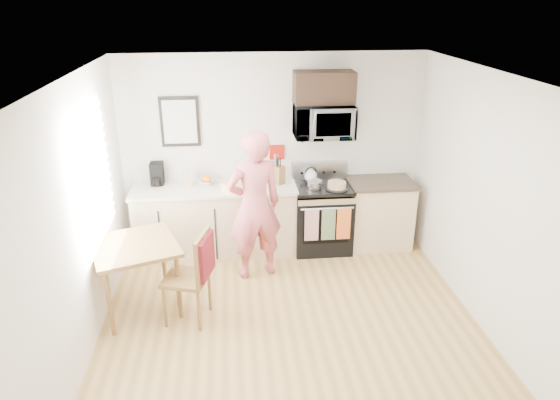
{
  "coord_description": "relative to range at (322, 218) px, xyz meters",
  "views": [
    {
      "loc": [
        -0.57,
        -4.1,
        3.29
      ],
      "look_at": [
        -0.04,
        1.0,
        1.14
      ],
      "focal_mm": 32.0,
      "sensor_mm": 36.0,
      "label": 1
    }
  ],
  "objects": [
    {
      "name": "floor",
      "position": [
        -0.63,
        -1.98,
        -0.44
      ],
      "size": [
        4.6,
        4.6,
        0.0
      ],
      "primitive_type": "plane",
      "color": "olive",
      "rests_on": "ground"
    },
    {
      "name": "back_wall",
      "position": [
        -0.63,
        0.32,
        0.86
      ],
      "size": [
        4.0,
        0.04,
        2.6
      ],
      "primitive_type": "cube",
      "color": "silver",
      "rests_on": "floor"
    },
    {
      "name": "left_wall",
      "position": [
        -2.63,
        -1.98,
        0.86
      ],
      "size": [
        0.04,
        4.6,
        2.6
      ],
      "primitive_type": "cube",
      "color": "silver",
      "rests_on": "floor"
    },
    {
      "name": "right_wall",
      "position": [
        1.37,
        -1.98,
        0.86
      ],
      "size": [
        0.04,
        4.6,
        2.6
      ],
      "primitive_type": "cube",
      "color": "silver",
      "rests_on": "floor"
    },
    {
      "name": "ceiling",
      "position": [
        -0.63,
        -1.98,
        2.16
      ],
      "size": [
        4.0,
        4.6,
        0.04
      ],
      "primitive_type": "cube",
      "color": "white",
      "rests_on": "back_wall"
    },
    {
      "name": "window",
      "position": [
        -2.59,
        -1.18,
        1.11
      ],
      "size": [
        0.06,
        1.4,
        1.5
      ],
      "color": "white",
      "rests_on": "left_wall"
    },
    {
      "name": "cabinet_left",
      "position": [
        -1.43,
        0.02,
        0.01
      ],
      "size": [
        2.1,
        0.6,
        0.9
      ],
      "primitive_type": "cube",
      "color": "tan",
      "rests_on": "floor"
    },
    {
      "name": "countertop_left",
      "position": [
        -1.43,
        0.02,
        0.48
      ],
      "size": [
        2.14,
        0.64,
        0.04
      ],
      "primitive_type": "cube",
      "color": "#F0E7CE",
      "rests_on": "cabinet_left"
    },
    {
      "name": "cabinet_right",
      "position": [
        0.8,
        0.02,
        0.01
      ],
      "size": [
        0.84,
        0.6,
        0.9
      ],
      "primitive_type": "cube",
      "color": "tan",
      "rests_on": "floor"
    },
    {
      "name": "countertop_right",
      "position": [
        0.8,
        0.02,
        0.48
      ],
      "size": [
        0.88,
        0.64,
        0.04
      ],
      "primitive_type": "cube",
      "color": "black",
      "rests_on": "cabinet_right"
    },
    {
      "name": "range",
      "position": [
        0.0,
        0.0,
        0.0
      ],
      "size": [
        0.76,
        0.7,
        1.16
      ],
      "color": "black",
      "rests_on": "floor"
    },
    {
      "name": "microwave",
      "position": [
        -0.0,
        0.1,
        1.32
      ],
      "size": [
        0.76,
        0.51,
        0.42
      ],
      "primitive_type": "imported",
      "color": "#B5B5BA",
      "rests_on": "back_wall"
    },
    {
      "name": "upper_cabinet",
      "position": [
        -0.0,
        0.15,
        1.74
      ],
      "size": [
        0.76,
        0.35,
        0.4
      ],
      "primitive_type": "cube",
      "color": "black",
      "rests_on": "back_wall"
    },
    {
      "name": "wall_art",
      "position": [
        -1.83,
        0.3,
        1.31
      ],
      "size": [
        0.5,
        0.04,
        0.65
      ],
      "color": "black",
      "rests_on": "back_wall"
    },
    {
      "name": "wall_trivet",
      "position": [
        -0.58,
        0.31,
        0.86
      ],
      "size": [
        0.2,
        0.02,
        0.2
      ],
      "primitive_type": "cube",
      "color": "#A81B0E",
      "rests_on": "back_wall"
    },
    {
      "name": "person",
      "position": [
        -0.94,
        -0.62,
        0.49
      ],
      "size": [
        0.77,
        0.62,
        1.86
      ],
      "primitive_type": "imported",
      "rotation": [
        0.0,
        0.0,
        3.42
      ],
      "color": "#B53137",
      "rests_on": "floor"
    },
    {
      "name": "dining_table",
      "position": [
        -2.26,
        -1.23,
        0.28
      ],
      "size": [
        0.95,
        0.95,
        0.81
      ],
      "rotation": [
        0.0,
        0.0,
        0.34
      ],
      "color": "brown",
      "rests_on": "floor"
    },
    {
      "name": "chair",
      "position": [
        -1.58,
        -1.52,
        0.23
      ],
      "size": [
        0.58,
        0.54,
        1.04
      ],
      "rotation": [
        0.0,
        0.0,
        -0.28
      ],
      "color": "brown",
      "rests_on": "floor"
    },
    {
      "name": "knife_block",
      "position": [
        -0.58,
        0.09,
        0.62
      ],
      "size": [
        0.18,
        0.19,
        0.24
      ],
      "primitive_type": "cube",
      "rotation": [
        0.0,
        0.0,
        0.6
      ],
      "color": "brown",
      "rests_on": "countertop_left"
    },
    {
      "name": "utensil_crock",
      "position": [
        -0.6,
        0.13,
        0.66
      ],
      "size": [
        0.13,
        0.13,
        0.39
      ],
      "color": "#A81B0E",
      "rests_on": "countertop_left"
    },
    {
      "name": "fruit_bowl",
      "position": [
        -1.53,
        0.16,
        0.55
      ],
      "size": [
        0.31,
        0.31,
        0.11
      ],
      "color": "silver",
      "rests_on": "countertop_left"
    },
    {
      "name": "milk_carton",
      "position": [
        -1.77,
        0.11,
        0.62
      ],
      "size": [
        0.1,
        0.1,
        0.23
      ],
      "primitive_type": "cube",
      "rotation": [
        0.0,
        0.0,
        0.22
      ],
      "color": "tan",
      "rests_on": "countertop_left"
    },
    {
      "name": "coffee_maker",
      "position": [
        -2.17,
        0.22,
        0.64
      ],
      "size": [
        0.17,
        0.25,
        0.29
      ],
      "rotation": [
        0.0,
        0.0,
        -0.0
      ],
      "color": "black",
      "rests_on": "countertop_left"
    },
    {
      "name": "bread_bag",
      "position": [
        -1.16,
        -0.2,
        0.56
      ],
      "size": [
        0.36,
        0.32,
        0.12
      ],
      "primitive_type": "cube",
      "rotation": [
        0.0,
        0.0,
        -0.62
      ],
      "color": "#E3C277",
      "rests_on": "countertop_left"
    },
    {
      "name": "cake",
      "position": [
        0.15,
        -0.16,
        0.53
      ],
      "size": [
        0.29,
        0.29,
        0.1
      ],
      "color": "black",
      "rests_on": "range"
    },
    {
      "name": "kettle",
      "position": [
        -0.14,
        0.13,
        0.58
      ],
      "size": [
        0.17,
        0.17,
        0.22
      ],
      "color": "silver",
      "rests_on": "range"
    },
    {
      "name": "pot",
      "position": [
        -0.13,
        -0.09,
        0.54
      ],
      "size": [
        0.21,
        0.32,
        0.1
      ],
      "rotation": [
        0.0,
        0.0,
        0.44
      ],
      "color": "#B5B5BA",
      "rests_on": "range"
    }
  ]
}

